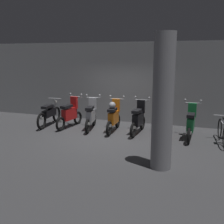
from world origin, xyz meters
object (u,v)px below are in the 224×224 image
Objects in this scene: motorbike_slot_1 at (70,114)px; motorbike_slot_2 at (91,116)px; motorbike_slot_0 at (50,113)px; bicycle at (222,132)px; motorbike_slot_5 at (164,121)px; motorbike_slot_3 at (114,116)px; motorbike_slot_4 at (138,119)px; motorbike_slot_6 at (191,124)px; support_pillar at (163,103)px.

motorbike_slot_1 is 1.00× the size of motorbike_slot_2.
bicycle is (6.46, -0.23, -0.13)m from motorbike_slot_0.
motorbike_slot_2 is at bearing 177.51° from bicycle.
motorbike_slot_5 is at bearing 0.13° from motorbike_slot_0.
motorbike_slot_3 is 0.92m from motorbike_slot_4.
motorbike_slot_2 and motorbike_slot_6 have the same top height.
motorbike_slot_2 is 0.92m from motorbike_slot_3.
support_pillar reaches higher than motorbike_slot_3.
motorbike_slot_6 is 1.01m from bicycle.
motorbike_slot_5 is 3.08m from support_pillar.
motorbike_slot_0 is at bearing -179.87° from motorbike_slot_5.
motorbike_slot_4 is at bearing 177.35° from motorbike_slot_6.
motorbike_slot_2 is (1.82, -0.03, 0.04)m from motorbike_slot_0.
motorbike_slot_1 is at bearing -179.68° from motorbike_slot_5.
motorbike_slot_1 is 3.64m from motorbike_slot_5.
motorbike_slot_4 is at bearing -179.31° from motorbike_slot_5.
motorbike_slot_3 reaches higher than motorbike_slot_0.
motorbike_slot_6 is (3.65, -0.06, 0.00)m from motorbike_slot_2.
motorbike_slot_1 is at bearing 178.98° from motorbike_slot_2.
motorbike_slot_4 reaches higher than bicycle.
motorbike_slot_1 and motorbike_slot_5 have the same top height.
motorbike_slot_6 is 0.97× the size of bicycle.
motorbike_slot_3 is 0.51× the size of support_pillar.
motorbike_slot_6 is at bearing -0.55° from motorbike_slot_3.
motorbike_slot_6 reaches higher than motorbike_slot_0.
motorbike_slot_1 is 1.82m from motorbike_slot_3.
motorbike_slot_6 is (0.92, -0.10, 0.00)m from motorbike_slot_5.
bicycle is (5.54, -0.22, -0.17)m from motorbike_slot_1.
support_pillar is (-1.58, -2.61, 1.29)m from bicycle.
motorbike_slot_4 is at bearing 113.52° from support_pillar.
motorbike_slot_4 is (2.73, 0.01, 0.00)m from motorbike_slot_1.
bicycle is (2.81, -0.23, -0.17)m from motorbike_slot_4.
support_pillar is (3.96, -2.82, 1.13)m from motorbike_slot_1.
motorbike_slot_4 is 0.51× the size of support_pillar.
bicycle is (3.73, -0.17, -0.21)m from motorbike_slot_3.
motorbike_slot_4 is at bearing 175.38° from bicycle.
motorbike_slot_2 is at bearing -179.21° from motorbike_slot_4.
motorbike_slot_6 is at bearing -0.94° from motorbike_slot_1.
motorbike_slot_0 is 1.16× the size of motorbike_slot_3.
motorbike_slot_3 is at bearing -2.05° from motorbike_slot_2.
motorbike_slot_5 reaches higher than motorbike_slot_0.
motorbike_slot_5 is 1.00× the size of motorbike_slot_6.
motorbike_slot_3 is at bearing 127.75° from support_pillar.
bicycle is (1.90, -0.24, -0.17)m from motorbike_slot_5.
motorbike_slot_1 is 4.55m from motorbike_slot_6.
motorbike_slot_1 and motorbike_slot_2 have the same top height.
bicycle is (0.99, -0.14, -0.17)m from motorbike_slot_6.
motorbike_slot_0 is at bearing 179.11° from motorbike_slot_6.
motorbike_slot_0 is 1.16× the size of motorbike_slot_4.
motorbike_slot_1 is at bearing 178.46° from motorbike_slot_3.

